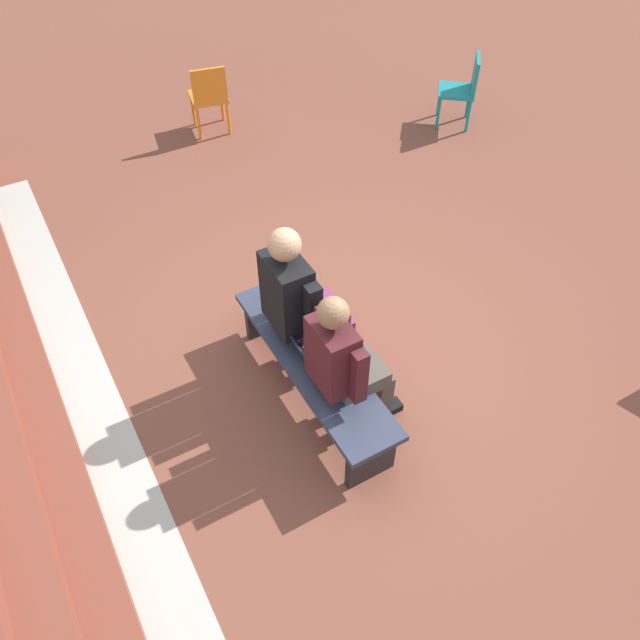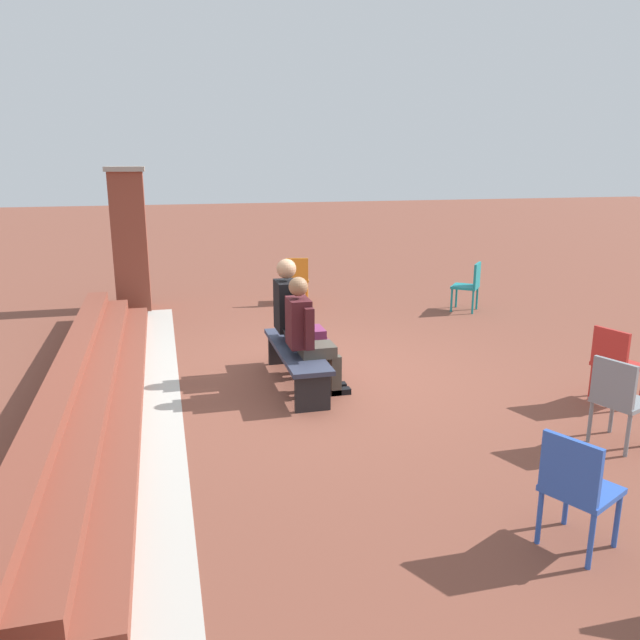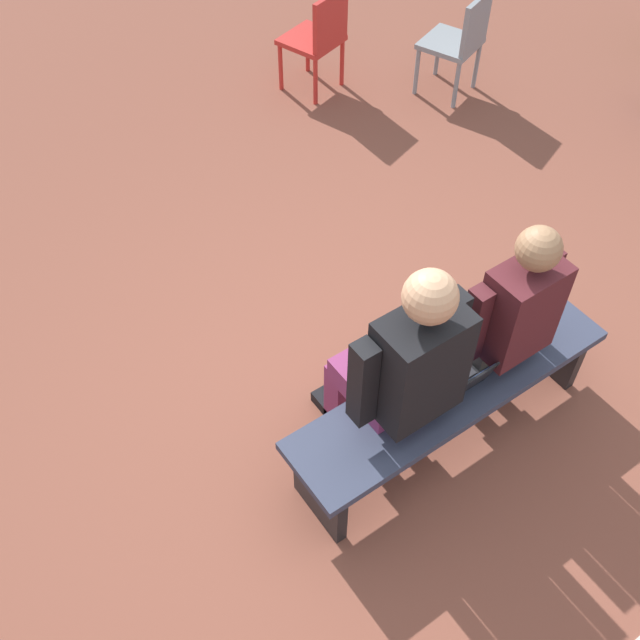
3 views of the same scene
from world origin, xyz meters
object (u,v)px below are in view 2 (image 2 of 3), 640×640
person_adult (296,315)px  plastic_chair_far_right (297,277)px  plastic_chair_near_bench_left (618,397)px  plastic_chair_foreground (615,361)px  plastic_chair_mid_courtyard (470,284)px  laptop (295,343)px  plastic_chair_far_left (577,485)px  bench (296,356)px  person_student (308,333)px

person_adult → plastic_chair_far_right: (3.82, -0.83, -0.27)m
plastic_chair_far_right → plastic_chair_near_bench_left: size_ratio=1.00×
plastic_chair_foreground → plastic_chair_mid_courtyard: 4.22m
laptop → plastic_chair_far_right: bearing=-12.5°
plastic_chair_mid_courtyard → plastic_chair_far_left: bearing=158.3°
bench → plastic_chair_far_right: (4.12, -0.90, 0.13)m
plastic_chair_foreground → plastic_chair_far_right: bearing=22.1°
person_adult → plastic_chair_far_right: bearing=-12.3°
person_student → plastic_chair_near_bench_left: bearing=-129.0°
plastic_chair_far_left → plastic_chair_mid_courtyard: bearing=-21.7°
plastic_chair_far_left → person_adult: bearing=15.2°
person_student → plastic_chair_near_bench_left: (-1.94, -2.40, -0.23)m
plastic_chair_far_right → person_student: bearing=169.3°
plastic_chair_far_right → plastic_chair_near_bench_left: (-6.39, -1.56, 0.00)m
plastic_chair_near_bench_left → bench: bearing=47.4°
plastic_chair_far_right → plastic_chair_mid_courtyard: bearing=-115.7°
person_adult → plastic_chair_far_left: 3.98m
bench → plastic_chair_near_bench_left: bearing=-132.6°
plastic_chair_far_left → plastic_chair_far_right: bearing=1.6°
plastic_chair_far_right → laptop: bearing=167.5°
bench → plastic_chair_far_right: bearing=-12.4°
plastic_chair_near_bench_left → plastic_chair_mid_courtyard: bearing=-13.0°
person_student → laptop: size_ratio=4.17×
person_student → plastic_chair_far_left: bearing=-161.9°
laptop → plastic_chair_foreground: plastic_chair_foreground is taller
plastic_chair_foreground → plastic_chair_near_bench_left: same height
plastic_chair_far_right → plastic_chair_foreground: bearing=-157.9°
laptop → plastic_chair_foreground: size_ratio=0.38×
person_adult → plastic_chair_far_right: size_ratio=1.70×
plastic_chair_mid_courtyard → plastic_chair_far_right: bearing=64.3°
plastic_chair_far_right → plastic_chair_mid_courtyard: same height
plastic_chair_near_bench_left → person_adult: bearing=43.0°
laptop → plastic_chair_foreground: 3.45m
person_student → plastic_chair_far_left: (-3.21, -1.05, -0.23)m
laptop → plastic_chair_near_bench_left: bearing=-132.6°
person_student → plastic_chair_mid_courtyard: bearing=-48.8°
bench → laptop: bearing=68.2°
laptop → plastic_chair_far_right: 4.22m
plastic_chair_foreground → laptop: bearing=66.1°
person_student → plastic_chair_far_right: (4.45, -0.84, -0.23)m
person_adult → plastic_chair_foreground: 3.52m
bench → plastic_chair_foreground: bearing=-113.9°
laptop → plastic_chair_mid_courtyard: (2.80, -3.65, -0.02)m
bench → person_student: bearing=-168.5°
person_student → person_adult: 0.63m
bench → person_adult: (0.30, -0.07, 0.40)m
person_student → plastic_chair_mid_courtyard: 4.75m
plastic_chair_mid_courtyard → bench: bearing=127.6°
plastic_chair_far_right → plastic_chair_near_bench_left: 6.58m
person_adult → plastic_chair_far_left: bearing=-164.8°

